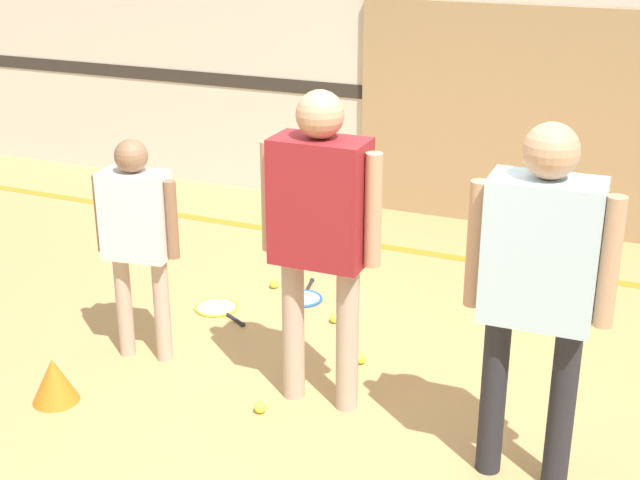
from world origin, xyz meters
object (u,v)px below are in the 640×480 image
at_px(racket_second_spare, 218,308).
at_px(tennis_ball_near_instructor, 260,407).
at_px(tennis_ball_stray_left, 335,318).
at_px(tennis_ball_stray_right, 361,359).
at_px(person_student_left, 137,227).
at_px(training_cone, 54,380).
at_px(tennis_ball_by_spare_racket, 274,284).
at_px(person_student_right, 540,270).
at_px(racket_spare_on_floor, 303,297).
at_px(person_instructor, 320,218).

bearing_deg(racket_second_spare, tennis_ball_near_instructor, -21.25).
distance_m(tennis_ball_stray_left, tennis_ball_stray_right, 0.57).
xyz_separation_m(person_student_left, training_cone, (-0.17, -0.64, -0.71)).
xyz_separation_m(tennis_ball_near_instructor, training_cone, (-1.09, -0.34, 0.10)).
bearing_deg(training_cone, tennis_ball_by_spare_racket, 76.83).
xyz_separation_m(tennis_ball_near_instructor, tennis_ball_stray_left, (-0.05, 1.17, 0.00)).
relative_size(person_student_right, tennis_ball_stray_right, 26.31).
distance_m(racket_second_spare, training_cone, 1.41).
height_order(person_student_left, tennis_ball_stray_right, person_student_left).
bearing_deg(racket_spare_on_floor, training_cone, 146.42).
xyz_separation_m(person_instructor, tennis_ball_stray_left, (-0.30, 0.93, -1.04)).
bearing_deg(person_instructor, tennis_ball_stray_right, 82.86).
xyz_separation_m(racket_spare_on_floor, tennis_ball_near_instructor, (0.40, -1.43, 0.02)).
relative_size(person_instructor, racket_spare_on_floor, 3.50).
relative_size(person_student_right, tennis_ball_stray_left, 26.31).
distance_m(tennis_ball_by_spare_racket, training_cone, 1.90).
distance_m(tennis_ball_near_instructor, tennis_ball_stray_right, 0.79).
relative_size(tennis_ball_stray_right, training_cone, 0.26).
distance_m(person_student_left, tennis_ball_by_spare_racket, 1.48).
bearing_deg(tennis_ball_by_spare_racket, person_student_right, -36.28).
bearing_deg(racket_second_spare, tennis_ball_by_spare_racket, 96.72).
xyz_separation_m(tennis_ball_by_spare_racket, tennis_ball_stray_left, (0.61, -0.34, 0.00)).
distance_m(racket_second_spare, tennis_ball_stray_right, 1.20).
xyz_separation_m(person_instructor, tennis_ball_stray_right, (0.06, 0.48, -1.04)).
distance_m(person_instructor, racket_spare_on_floor, 1.72).
xyz_separation_m(person_instructor, racket_spare_on_floor, (-0.64, 1.19, -1.06)).
distance_m(tennis_ball_near_instructor, tennis_ball_by_spare_racket, 1.65).
bearing_deg(racket_spare_on_floor, racket_second_spare, 117.94).
bearing_deg(person_instructor, person_student_right, -12.48).
distance_m(person_instructor, training_cone, 1.74).
relative_size(tennis_ball_by_spare_racket, training_cone, 0.26).
distance_m(person_student_right, training_cone, 2.69).
bearing_deg(racket_second_spare, tennis_ball_stray_left, 38.31).
bearing_deg(tennis_ball_stray_right, racket_spare_on_floor, 134.81).
xyz_separation_m(person_student_left, tennis_ball_stray_left, (0.88, 0.87, -0.80)).
xyz_separation_m(person_instructor, person_student_right, (1.16, -0.25, 0.00)).
xyz_separation_m(person_student_right, tennis_ball_stray_left, (-1.45, 1.17, -1.04)).
xyz_separation_m(tennis_ball_stray_right, training_cone, (-1.40, -1.07, 0.10)).
bearing_deg(racket_second_spare, person_student_left, -65.92).
height_order(person_student_left, racket_spare_on_floor, person_student_left).
xyz_separation_m(racket_spare_on_floor, training_cone, (-0.70, -1.77, 0.12)).
distance_m(racket_spare_on_floor, tennis_ball_stray_right, 0.99).
relative_size(tennis_ball_near_instructor, tennis_ball_by_spare_racket, 1.00).
bearing_deg(tennis_ball_stray_right, person_instructor, -96.63).
height_order(tennis_ball_stray_right, training_cone, training_cone).
distance_m(person_student_right, tennis_ball_stray_left, 2.14).
relative_size(racket_second_spare, tennis_ball_near_instructor, 7.71).
distance_m(person_instructor, tennis_ball_stray_left, 1.42).
relative_size(tennis_ball_near_instructor, tennis_ball_stray_left, 1.00).
xyz_separation_m(tennis_ball_stray_left, tennis_ball_stray_right, (0.35, -0.44, 0.00)).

